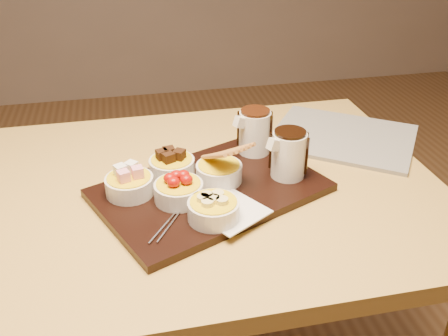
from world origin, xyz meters
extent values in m
cube|color=gold|center=(0.00, 0.00, 0.73)|extent=(1.20, 0.80, 0.04)
cylinder|color=gold|center=(0.54, 0.34, 0.35)|extent=(0.06, 0.06, 0.71)
cube|color=black|center=(0.08, -0.04, 0.76)|extent=(0.54, 0.46, 0.02)
cube|color=white|center=(0.11, -0.14, 0.77)|extent=(0.17, 0.17, 0.00)
cylinder|color=silver|center=(-0.08, -0.03, 0.79)|extent=(0.10, 0.10, 0.04)
cylinder|color=silver|center=(0.01, 0.02, 0.79)|extent=(0.10, 0.10, 0.04)
cylinder|color=silver|center=(0.01, -0.08, 0.79)|extent=(0.10, 0.10, 0.04)
cylinder|color=silver|center=(0.11, -0.02, 0.79)|extent=(0.10, 0.10, 0.04)
cylinder|color=silver|center=(0.07, -0.16, 0.79)|extent=(0.10, 0.10, 0.04)
cylinder|color=silver|center=(0.26, -0.03, 0.82)|extent=(0.10, 0.10, 0.10)
cylinder|color=silver|center=(0.22, 0.09, 0.82)|extent=(0.10, 0.10, 0.10)
cube|color=beige|center=(0.47, 0.15, 0.76)|extent=(0.45, 0.43, 0.01)
camera|label=1|loc=(-0.08, -0.93, 1.33)|focal=40.00mm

